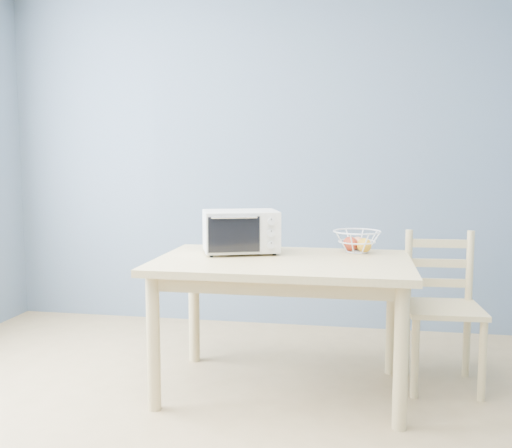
% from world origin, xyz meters
% --- Properties ---
extents(room, '(4.01, 4.51, 2.61)m').
position_xyz_m(room, '(0.00, 0.00, 1.30)').
color(room, tan).
rests_on(room, ground).
extents(dining_table, '(1.40, 0.90, 0.75)m').
position_xyz_m(dining_table, '(0.39, 0.95, 0.65)').
color(dining_table, '#D3B97F').
rests_on(dining_table, ground).
extents(toaster_oven, '(0.50, 0.43, 0.25)m').
position_xyz_m(toaster_oven, '(0.11, 1.10, 0.88)').
color(toaster_oven, silver).
rests_on(toaster_oven, dining_table).
extents(fruit_basket, '(0.35, 0.35, 0.13)m').
position_xyz_m(fruit_basket, '(0.79, 1.25, 0.82)').
color(fruit_basket, white).
rests_on(fruit_basket, dining_table).
extents(dining_chair, '(0.43, 0.43, 0.88)m').
position_xyz_m(dining_chair, '(1.28, 1.20, 0.44)').
color(dining_chair, '#D3B97F').
rests_on(dining_chair, ground).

